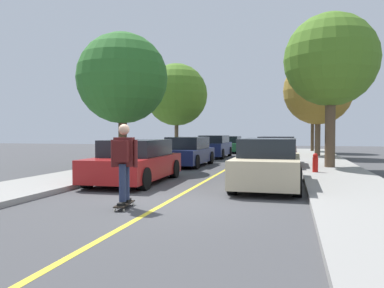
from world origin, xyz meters
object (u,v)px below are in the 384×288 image
at_px(parked_car_left_nearest, 136,162).
at_px(street_tree_right_near, 318,91).
at_px(parked_car_left_far, 214,147).
at_px(street_tree_left_nearest, 122,79).
at_px(parked_car_right_nearest, 269,163).
at_px(parked_car_right_near, 277,152).
at_px(parked_car_left_near, 188,152).
at_px(street_tree_left_near, 176,95).
at_px(skateboarder, 124,159).
at_px(street_tree_right_far, 313,94).
at_px(skateboard, 124,204).
at_px(fire_hydrant, 315,163).
at_px(parked_car_left_farthest, 229,144).
at_px(street_tree_right_nearest, 331,60).

height_order(parked_car_left_nearest, street_tree_right_near, street_tree_right_near).
height_order(parked_car_left_far, street_tree_left_nearest, street_tree_left_nearest).
bearing_deg(parked_car_right_nearest, parked_car_right_near, 90.00).
bearing_deg(parked_car_left_near, street_tree_left_near, 112.06).
xyz_separation_m(parked_car_left_far, skateboarder, (1.45, -16.85, 0.35)).
xyz_separation_m(street_tree_left_near, street_tree_right_far, (8.65, 8.70, 0.71)).
bearing_deg(street_tree_right_far, skateboard, -101.49).
distance_m(street_tree_left_near, fire_hydrant, 12.09).
relative_size(parked_car_left_near, street_tree_right_far, 0.67).
distance_m(parked_car_left_nearest, skateboarder, 4.32).
height_order(parked_car_left_far, parked_car_left_farthest, parked_car_left_far).
xyz_separation_m(street_tree_right_nearest, street_tree_right_near, (0.00, 8.25, -0.40)).
relative_size(parked_car_left_far, street_tree_left_near, 0.81).
distance_m(parked_car_left_near, street_tree_right_nearest, 7.58).
height_order(street_tree_left_near, skateboarder, street_tree_left_near).
distance_m(parked_car_left_far, street_tree_right_nearest, 10.31).
xyz_separation_m(fire_hydrant, skateboarder, (-4.26, -7.43, 0.57)).
distance_m(parked_car_left_nearest, parked_car_left_farthest, 18.82).
relative_size(street_tree_right_near, skateboard, 7.28).
height_order(parked_car_left_far, street_tree_right_near, street_tree_right_near).
distance_m(street_tree_left_nearest, street_tree_right_nearest, 8.89).
distance_m(parked_car_left_far, parked_car_right_nearest, 13.43).
bearing_deg(street_tree_left_near, parked_car_left_farthest, 72.43).
bearing_deg(parked_car_left_nearest, street_tree_right_near, 65.37).
bearing_deg(skateboard, street_tree_left_nearest, 115.04).
bearing_deg(parked_car_right_nearest, skateboard, -124.22).
relative_size(street_tree_right_nearest, skateboarder, 3.87).
distance_m(street_tree_right_nearest, skateboarder, 11.59).
relative_size(fire_hydrant, skateboard, 0.81).
bearing_deg(parked_car_left_nearest, skateboarder, -70.32).
xyz_separation_m(parked_car_left_nearest, parked_car_left_far, (0.00, 12.80, 0.04)).
relative_size(parked_car_left_near, fire_hydrant, 6.25).
bearing_deg(parked_car_left_far, parked_car_left_near, -89.99).
distance_m(street_tree_left_nearest, skateboard, 9.47).
bearing_deg(skateboard, street_tree_left_near, 103.03).
relative_size(parked_car_left_nearest, street_tree_left_nearest, 0.78).
bearing_deg(street_tree_right_near, street_tree_right_nearest, -90.00).
bearing_deg(skateboard, street_tree_right_near, 74.55).
bearing_deg(parked_car_right_near, street_tree_right_far, 81.02).
xyz_separation_m(parked_car_right_nearest, street_tree_left_nearest, (-6.43, 3.78, 3.23)).
bearing_deg(fire_hydrant, skateboard, -119.97).
relative_size(parked_car_left_near, street_tree_left_nearest, 0.76).
xyz_separation_m(parked_car_left_farthest, skateboarder, (1.45, -22.87, 0.39)).
distance_m(parked_car_right_near, skateboard, 10.86).
height_order(parked_car_left_farthest, street_tree_right_near, street_tree_right_near).
distance_m(parked_car_left_farthest, street_tree_right_near, 8.79).
height_order(parked_car_right_near, street_tree_right_nearest, street_tree_right_nearest).
distance_m(parked_car_right_nearest, street_tree_right_far, 20.97).
height_order(parked_car_left_nearest, skateboard, parked_car_left_nearest).
bearing_deg(street_tree_left_near, street_tree_right_near, 14.30).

